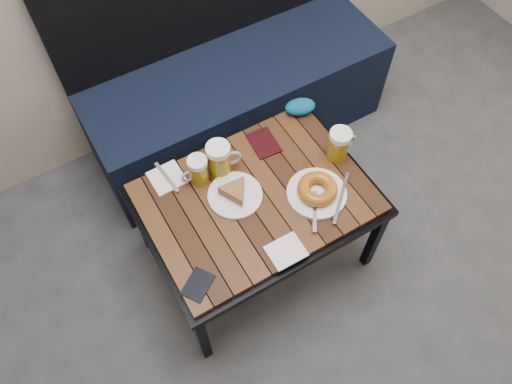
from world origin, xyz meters
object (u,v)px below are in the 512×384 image
beer_mug_left (198,170)px  knit_pouch (300,107)px  bench (235,92)px  cafe_table (256,202)px  passport_burgundy (264,143)px  plate_bagel (317,191)px  beer_mug_centre (220,159)px  beer_mug_right (339,144)px  plate_pie (235,193)px  passport_navy (198,285)px

beer_mug_left → knit_pouch: size_ratio=0.94×
bench → knit_pouch: bearing=-77.6°
cafe_table → passport_burgundy: passport_burgundy is taller
bench → plate_bagel: (-0.08, -0.76, 0.22)m
beer_mug_centre → passport_burgundy: beer_mug_centre is taller
beer_mug_left → beer_mug_centre: bearing=177.7°
beer_mug_right → knit_pouch: size_ratio=1.07×
bench → plate_pie: (-0.34, -0.62, 0.22)m
beer_mug_centre → plate_pie: (-0.01, -0.13, -0.05)m
beer_mug_right → passport_navy: (-0.70, -0.20, -0.06)m
beer_mug_left → bench: bearing=-129.9°
bench → cafe_table: bearing=-112.5°
passport_navy → knit_pouch: bearing=89.7°
beer_mug_centre → knit_pouch: beer_mug_centre is taller
cafe_table → beer_mug_right: 0.38m
bench → cafe_table: (-0.27, -0.66, 0.16)m
bench → cafe_table: 0.73m
plate_pie → passport_burgundy: plate_pie is taller
knit_pouch → bench: bearing=102.4°
bench → beer_mug_right: bearing=-82.2°
plate_bagel → knit_pouch: 0.40m
cafe_table → knit_pouch: 0.45m
plate_pie → plate_bagel: 0.30m
bench → beer_mug_right: 0.71m
plate_pie → cafe_table: bearing=-29.9°
beer_mug_centre → cafe_table: bearing=-58.0°
bench → passport_burgundy: bearing=-104.9°
plate_pie → beer_mug_left: bearing=120.1°
passport_navy → beer_mug_centre: bearing=108.7°
bench → plate_pie: 0.74m
plate_pie → knit_pouch: 0.48m
cafe_table → beer_mug_left: 0.25m
plate_pie → knit_pouch: bearing=27.5°
beer_mug_centre → passport_burgundy: (0.20, 0.03, -0.07)m
bench → beer_mug_left: 0.69m
beer_mug_left → passport_navy: (-0.19, -0.37, -0.06)m
cafe_table → passport_burgundy: size_ratio=6.23×
beer_mug_centre → passport_burgundy: 0.22m
cafe_table → plate_bagel: size_ratio=3.21×
plate_pie → passport_burgundy: 0.27m
beer_mug_right → plate_bagel: (-0.17, -0.11, -0.04)m
plate_bagel → passport_burgundy: size_ratio=1.94×
plate_pie → passport_navy: bearing=-139.0°
beer_mug_left → cafe_table: bearing=130.6°
bench → passport_burgundy: bench is taller
passport_navy → plate_pie: bearing=97.4°
cafe_table → plate_pie: plate_pie is taller
bench → beer_mug_centre: bench is taller
bench → plate_pie: size_ratio=7.01×
plate_bagel → beer_mug_right: bearing=33.1°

